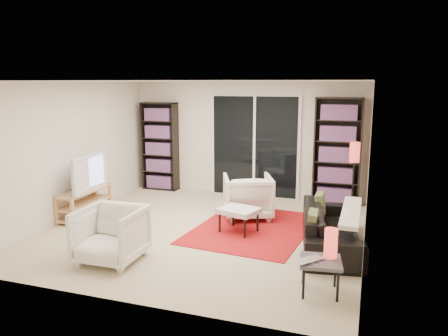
# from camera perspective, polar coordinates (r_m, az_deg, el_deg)

# --- Properties ---
(floor) EXTENTS (5.00, 5.00, 0.00)m
(floor) POSITION_cam_1_polar(r_m,az_deg,el_deg) (7.23, -2.67, -8.12)
(floor) COLOR beige
(floor) RESTS_ON ground
(wall_back) EXTENTS (5.00, 0.02, 2.40)m
(wall_back) POSITION_cam_1_polar(r_m,az_deg,el_deg) (9.27, 2.89, 3.80)
(wall_back) COLOR silver
(wall_back) RESTS_ON ground
(wall_front) EXTENTS (5.00, 0.02, 2.40)m
(wall_front) POSITION_cam_1_polar(r_m,az_deg,el_deg) (4.74, -13.86, -3.64)
(wall_front) COLOR silver
(wall_front) RESTS_ON ground
(wall_left) EXTENTS (0.02, 5.00, 2.40)m
(wall_left) POSITION_cam_1_polar(r_m,az_deg,el_deg) (8.16, -19.34, 2.18)
(wall_left) COLOR silver
(wall_left) RESTS_ON ground
(wall_right) EXTENTS (0.02, 5.00, 2.40)m
(wall_right) POSITION_cam_1_polar(r_m,az_deg,el_deg) (6.46, 18.37, 0.02)
(wall_right) COLOR silver
(wall_right) RESTS_ON ground
(ceiling) EXTENTS (5.00, 5.00, 0.02)m
(ceiling) POSITION_cam_1_polar(r_m,az_deg,el_deg) (6.82, -2.85, 11.28)
(ceiling) COLOR white
(ceiling) RESTS_ON wall_back
(sliding_door) EXTENTS (1.92, 0.08, 2.16)m
(sliding_door) POSITION_cam_1_polar(r_m,az_deg,el_deg) (9.20, 4.02, 2.79)
(sliding_door) COLOR white
(sliding_door) RESTS_ON ground
(bookshelf_left) EXTENTS (0.80, 0.30, 1.95)m
(bookshelf_left) POSITION_cam_1_polar(r_m,az_deg,el_deg) (9.85, -8.38, 2.81)
(bookshelf_left) COLOR black
(bookshelf_left) RESTS_ON ground
(bookshelf_right) EXTENTS (0.90, 0.30, 2.10)m
(bookshelf_right) POSITION_cam_1_polar(r_m,az_deg,el_deg) (8.80, 14.57, 2.08)
(bookshelf_right) COLOR black
(bookshelf_right) RESTS_ON ground
(tv_stand) EXTENTS (0.38, 1.19, 0.50)m
(tv_stand) POSITION_cam_1_polar(r_m,az_deg,el_deg) (8.25, -17.72, -4.28)
(tv_stand) COLOR tan
(tv_stand) RESTS_ON floor
(tv) EXTENTS (0.27, 1.11, 0.64)m
(tv) POSITION_cam_1_polar(r_m,az_deg,el_deg) (8.11, -17.84, -0.52)
(tv) COLOR black
(tv) RESTS_ON tv_stand
(rug) EXTENTS (1.97, 2.54, 0.01)m
(rug) POSITION_cam_1_polar(r_m,az_deg,el_deg) (7.32, 3.78, -7.83)
(rug) COLOR #AD1215
(rug) RESTS_ON floor
(sofa) EXTENTS (1.08, 2.10, 0.58)m
(sofa) POSITION_cam_1_polar(r_m,az_deg,el_deg) (6.62, 13.78, -7.60)
(sofa) COLOR black
(sofa) RESTS_ON floor
(armchair_back) EXTENTS (1.09, 1.10, 0.77)m
(armchair_back) POSITION_cam_1_polar(r_m,az_deg,el_deg) (7.79, 3.13, -3.72)
(armchair_back) COLOR silver
(armchair_back) RESTS_ON floor
(armchair_front) EXTENTS (0.82, 0.84, 0.75)m
(armchair_front) POSITION_cam_1_polar(r_m,az_deg,el_deg) (6.10, -14.59, -8.43)
(armchair_front) COLOR silver
(armchair_front) RESTS_ON floor
(ottoman) EXTENTS (0.71, 0.63, 0.40)m
(ottoman) POSITION_cam_1_polar(r_m,az_deg,el_deg) (7.03, 1.94, -5.69)
(ottoman) COLOR silver
(ottoman) RESTS_ON floor
(side_table) EXTENTS (0.53, 0.53, 0.40)m
(side_table) POSITION_cam_1_polar(r_m,az_deg,el_deg) (5.20, 12.49, -12.11)
(side_table) COLOR #45454B
(side_table) RESTS_ON floor
(laptop) EXTENTS (0.40, 0.43, 0.03)m
(laptop) POSITION_cam_1_polar(r_m,az_deg,el_deg) (5.07, 11.45, -11.91)
(laptop) COLOR silver
(laptop) RESTS_ON side_table
(table_lamp) EXTENTS (0.15, 0.15, 0.34)m
(table_lamp) POSITION_cam_1_polar(r_m,az_deg,el_deg) (5.22, 13.78, -9.50)
(table_lamp) COLOR #EF4031
(table_lamp) RESTS_ON side_table
(floor_lamp) EXTENTS (0.20, 0.20, 1.33)m
(floor_lamp) POSITION_cam_1_polar(r_m,az_deg,el_deg) (8.19, 16.64, 1.02)
(floor_lamp) COLOR black
(floor_lamp) RESTS_ON floor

